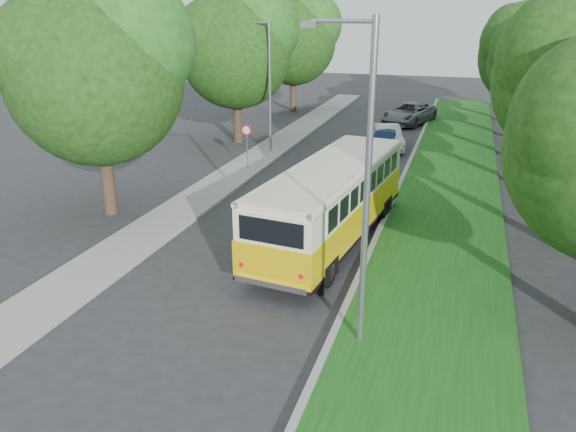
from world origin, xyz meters
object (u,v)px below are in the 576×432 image
(car_grey, at_px, (409,113))
(car_silver, at_px, (361,161))
(car_white, at_px, (387,137))
(lamppost_near, at_px, (364,180))
(vintage_bus, at_px, (332,204))
(car_blue, at_px, (385,141))
(lamppost_far, at_px, (268,82))

(car_grey, bearing_deg, car_silver, -76.37)
(car_silver, distance_m, car_white, 5.86)
(lamppost_near, xyz_separation_m, car_silver, (-2.85, 15.84, -3.75))
(lamppost_near, height_order, car_silver, lamppost_near)
(car_silver, height_order, car_white, car_white)
(car_silver, distance_m, car_grey, 14.23)
(vintage_bus, xyz_separation_m, car_blue, (-0.21, 14.70, -0.86))
(vintage_bus, bearing_deg, car_white, 97.41)
(car_grey, bearing_deg, vintage_bus, -73.28)
(vintage_bus, relative_size, car_grey, 1.82)
(car_white, distance_m, car_blue, 0.76)
(lamppost_far, height_order, car_silver, lamppost_far)
(lamppost_far, distance_m, vintage_bus, 14.25)
(lamppost_far, relative_size, car_grey, 1.35)
(car_grey, bearing_deg, car_white, -75.46)
(lamppost_near, xyz_separation_m, car_white, (-2.34, 21.68, -3.66))
(car_white, xyz_separation_m, car_grey, (0.40, 8.36, 0.07))
(lamppost_near, distance_m, car_white, 22.11)
(lamppost_near, distance_m, car_grey, 30.31)
(car_blue, relative_size, car_grey, 0.79)
(lamppost_far, height_order, vintage_bus, lamppost_far)
(lamppost_far, bearing_deg, car_grey, 58.90)
(lamppost_far, bearing_deg, car_blue, 20.37)
(vintage_bus, distance_m, car_white, 15.48)
(lamppost_near, distance_m, car_blue, 21.38)
(lamppost_near, height_order, car_white, lamppost_near)
(lamppost_near, bearing_deg, vintage_bus, 109.22)
(vintage_bus, height_order, car_white, vintage_bus)
(car_blue, bearing_deg, car_white, 90.14)
(lamppost_near, relative_size, car_grey, 1.44)
(car_silver, bearing_deg, lamppost_near, -81.81)
(lamppost_far, height_order, car_grey, lamppost_far)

